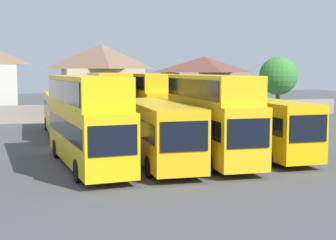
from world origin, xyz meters
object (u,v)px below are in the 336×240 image
Objects in this scene: bus_2 at (158,129)px; bus_5 at (63,111)px; bus_3 at (210,113)px; house_terrace_centre at (102,78)px; bus_4 at (262,124)px; bus_7 at (142,99)px; bus_6 at (108,99)px; tree_behind_wall at (278,76)px; house_terrace_right at (204,83)px; bus_1 at (86,116)px; bus_8 at (195,99)px.

bus_5 is at bearing -161.66° from bus_2.
house_terrace_centre is (-0.97, 31.66, 1.51)m from bus_3.
bus_7 is at bearing -162.46° from bus_4.
house_terrace_centre is at bearing 174.80° from bus_6.
tree_behind_wall is at bearing 111.45° from bus_7.
bus_2 is at bearing -132.85° from tree_behind_wall.
bus_5 is 1.69× the size of tree_behind_wall.
tree_behind_wall reaches higher than bus_4.
house_terrace_right is at bearing 157.18° from bus_2.
bus_8 is (11.75, 14.08, -0.09)m from bus_1.
house_terrace_right reaches higher than bus_2.
bus_3 is (3.29, 0.25, 0.84)m from bus_2.
bus_4 is (3.66, 0.43, -0.83)m from bus_3.
bus_6 is at bearing -131.20° from house_terrace_right.
bus_3 is 28.30m from tree_behind_wall.
tree_behind_wall is at bearing 149.32° from bus_4.
bus_7 is 22.23m from house_terrace_right.
bus_4 is 15.52m from bus_6.
house_terrace_centre is at bearing 152.80° from tree_behind_wall.
bus_7 reaches higher than bus_3.
bus_4 is 1.05× the size of house_terrace_right.
bus_7 is at bearing -87.86° from house_terrace_centre.
bus_5 is (-7.23, 14.21, -0.89)m from bus_3.
bus_4 is (10.89, 0.21, -0.81)m from bus_1.
house_terrace_centre is (2.31, 31.91, 2.35)m from bus_2.
bus_8 is at bearing -148.83° from tree_behind_wall.
bus_8 is 1.17× the size of house_terrace_right.
bus_7 is (-0.34, 14.63, 0.00)m from bus_3.
bus_7 is at bearing -174.95° from bus_3.
bus_4 is at bearing -0.91° from bus_8.
house_terrace_right is at bearing 4.02° from house_terrace_centre.
bus_2 is 16.53m from bus_8.
bus_4 is at bearing 38.96° from bus_5.
bus_2 is 36.59m from house_terrace_right.
bus_3 reaches higher than bus_5.
house_terrace_centre reaches higher than bus_8.
bus_4 is 33.48m from house_terrace_right.
bus_1 is 7.24m from bus_3.
tree_behind_wall reaches higher than bus_3.
bus_4 is at bearing 29.97° from bus_6.
bus_5 is 1.05× the size of bus_7.
bus_3 is 31.72m from house_terrace_centre.
tree_behind_wall is (13.85, 21.73, 2.65)m from bus_4.
bus_5 is 1.08× the size of bus_6.
bus_3 is at bearing 84.42° from bus_1.
bus_5 is at bearing -88.00° from bus_7.
bus_1 is at bearing -87.07° from bus_4.
bus_3 is at bearing -128.30° from tree_behind_wall.
bus_1 is 4.06m from bus_2.
bus_2 is 1.08× the size of house_terrace_right.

